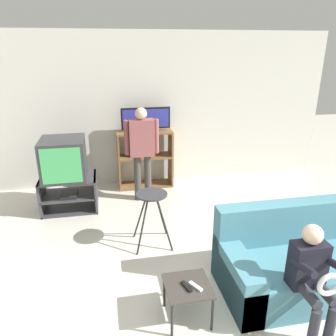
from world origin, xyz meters
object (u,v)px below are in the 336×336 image
Objects in this scene: folding_stool at (152,203)px; remote_control_black at (187,286)px; media_shelf at (145,159)px; person_standing_adult at (142,146)px; television_main at (64,159)px; couch at (315,261)px; tv_stand at (70,194)px; television_flat at (146,120)px; person_seated_child at (312,273)px; remote_control_white at (196,286)px; snack_table at (188,290)px.

folding_stool is 4.86× the size of remote_control_black.
person_standing_adult reaches higher than media_shelf.
television_main is 4.46× the size of remote_control_black.
remote_control_black is at bearing -170.76° from couch.
couch is at bearing -57.81° from person_standing_adult.
tv_stand is 0.41× the size of couch.
folding_stool is (1.08, -1.18, 0.31)m from tv_stand.
tv_stand is 1.27× the size of television_main.
television_flat is at bearing 16.59° from media_shelf.
person_seated_child reaches higher than tv_stand.
person_standing_adult is (-0.07, 2.59, 0.53)m from remote_control_black.
television_flat is 3.58m from person_seated_child.
person_standing_adult reaches higher than tv_stand.
folding_stool is 1.91m from person_seated_child.
person_seated_child reaches higher than folding_stool.
tv_stand is 1.43m from media_shelf.
remote_control_white is at bearing 165.04° from person_seated_child.
person_seated_child is (1.08, -2.85, -0.33)m from person_standing_adult.
couch is (1.34, 0.24, -0.10)m from remote_control_white.
television_main is at bearing 139.98° from couch.
television_flat reaches higher than folding_stool.
television_flat is 1.18× the size of folding_stool.
media_shelf is 6.92× the size of remote_control_white.
television_main is 3.53m from person_seated_child.
person_standing_adult is at bearing -101.28° from media_shelf.
person_standing_adult is (-1.49, 2.36, 0.62)m from couch.
snack_table is 0.41× the size of person_seated_child.
snack_table is at bearing 41.46° from remote_control_black.
remote_control_white is at bearing -169.67° from couch.
television_main is 0.43× the size of person_standing_adult.
television_flat is at bearing 58.80° from remote_control_white.
media_shelf is 1.21× the size of television_flat.
remote_control_black is (-0.04, -3.13, -0.14)m from media_shelf.
snack_table is at bearing -90.43° from media_shelf.
television_main is 1.17m from person_standing_adult.
television_main is 0.66× the size of person_seated_child.
television_flat reaches higher than remote_control_black.
remote_control_white is 0.99m from person_seated_child.
snack_table is (-0.05, -3.11, -0.87)m from television_flat.
remote_control_black is 0.08m from remote_control_white.
remote_control_white is (1.30, -2.46, -0.44)m from television_main.
television_flat reaches higher than tv_stand.
couch is at bearing -65.14° from television_flat.
tv_stand is at bearing 7.33° from television_main.
remote_control_white is (0.08, -0.01, 0.00)m from remote_control_black.
snack_table is 2.80× the size of remote_control_black.
television_flat is 5.71× the size of remote_control_black.
television_main is at bearing 86.57° from remote_control_white.
remote_control_black is (-0.02, -0.03, 0.06)m from snack_table.
person_seated_child is at bearing -46.26° from remote_control_white.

